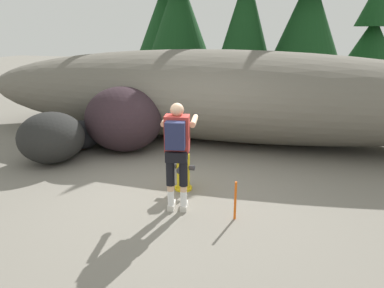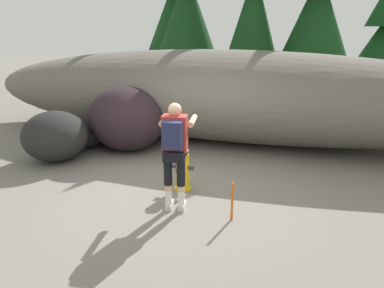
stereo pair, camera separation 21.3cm
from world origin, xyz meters
The scene contains 12 objects.
ground_plane centered at (0.00, 0.00, -0.02)m, with size 56.00×56.00×0.04m, color slate.
dirt_embankment centered at (0.00, 3.50, 1.12)m, with size 13.71×3.20×2.23m, color #666056.
fire_hydrant centered at (0.07, 0.22, 0.37)m, with size 0.41×0.36×0.80m.
utility_worker centered at (0.20, -0.45, 1.06)m, with size 0.64×1.03×1.67m.
boulder_large centered at (-1.89, 1.88, 0.74)m, with size 1.81×1.62×1.48m, color #2C1F24.
boulder_mid centered at (-3.00, 0.75, 0.53)m, with size 1.36×1.36×1.07m, color black.
boulder_small centered at (-2.96, 1.73, 0.32)m, with size 1.12×1.02×0.64m, color black.
pine_tree_far_left centered at (-4.01, 10.73, 3.95)m, with size 2.77×2.77×7.25m.
pine_tree_center centered at (-0.06, 7.84, 3.65)m, with size 2.01×2.01×6.90m.
pine_tree_right centered at (2.03, 8.23, 3.50)m, with size 2.80×2.80×6.88m.
pine_tree_far_right centered at (4.53, 10.46, 2.51)m, with size 2.27×2.27×4.59m.
survey_stake centered at (1.12, -0.55, 0.30)m, with size 0.04×0.04×0.60m, color #E55914.
Camera 1 is at (1.82, -5.16, 2.68)m, focal length 32.87 mm.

